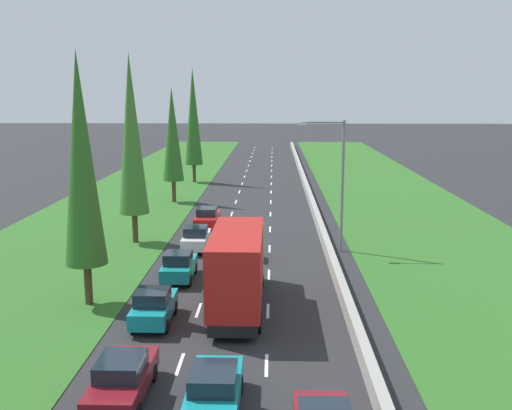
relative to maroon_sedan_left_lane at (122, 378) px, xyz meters
The scene contains 18 objects.
ground_plane 41.97m from the maroon_sedan_left_lane, 85.43° to the left, with size 300.00×300.00×0.00m, color #28282B.
grass_verge_left 42.86m from the maroon_sedan_left_lane, 102.54° to the left, with size 14.00×140.00×0.04m, color #2D6623.
grass_verge_right 45.43m from the maroon_sedan_left_lane, 67.07° to the left, with size 14.00×140.00×0.04m, color #2D6623.
median_barrier 42.80m from the maroon_sedan_left_lane, 77.80° to the left, with size 0.44×120.00×0.85m, color #9E9B93.
lane_markings 41.97m from the maroon_sedan_left_lane, 85.43° to the left, with size 3.64×116.00×0.01m.
maroon_sedan_left_lane is the anchor object (origin of this frame).
teal_sedan_centre_lane 3.45m from the maroon_sedan_left_lane, 13.44° to the right, with size 1.82×4.50×1.64m.
teal_hatchback_left_lane 7.09m from the maroon_sedan_left_lane, 92.39° to the left, with size 1.74×3.90×1.72m.
red_box_truck_centre_lane 9.97m from the maroon_sedan_left_lane, 68.72° to the left, with size 2.46×9.40×4.18m.
red_hatchback_centre_lane 18.84m from the maroon_sedan_left_lane, 80.47° to the left, with size 1.74×3.90×1.72m.
teal_hatchback_left_lane_fourth 13.72m from the maroon_sedan_left_lane, 90.63° to the left, with size 1.74×3.90×1.72m.
white_hatchback_left_lane 20.43m from the maroon_sedan_left_lane, 90.02° to the left, with size 1.74×3.90×1.72m.
red_sedan_left_lane 27.48m from the maroon_sedan_left_lane, 90.04° to the left, with size 1.82×4.50×1.64m.
poplar_tree_second 12.37m from the maroon_sedan_left_lane, 113.66° to the left, with size 2.12×2.12×12.88m.
poplar_tree_third 23.91m from the maroon_sedan_left_lane, 101.94° to the left, with size 2.14×2.14×13.59m.
poplar_tree_fourth 39.25m from the maroon_sedan_left_lane, 96.78° to the left, with size 2.08×2.08×11.36m.
poplar_tree_fifth 52.52m from the maroon_sedan_left_lane, 94.75° to the left, with size 2.14×2.14×13.75m.
street_light_mast 23.03m from the maroon_sedan_left_lane, 64.64° to the left, with size 3.20×0.28×9.00m.
Camera 1 is at (1.97, -1.08, 10.79)m, focal length 41.38 mm.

